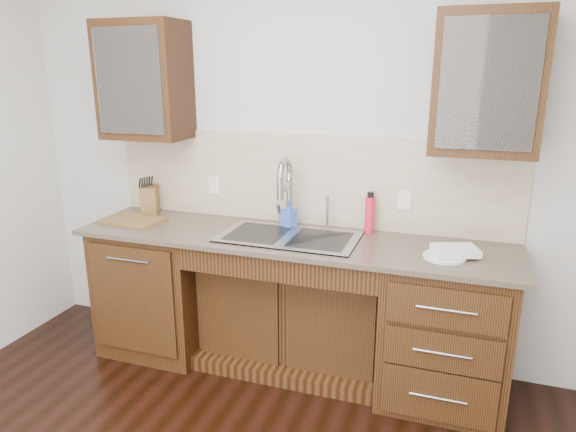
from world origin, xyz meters
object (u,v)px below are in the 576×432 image
(soap_bottle, at_px, (289,214))
(water_bottle, at_px, (370,215))
(knife_block, at_px, (150,199))
(cutting_board, at_px, (133,220))
(plate, at_px, (444,257))

(soap_bottle, distance_m, water_bottle, 0.52)
(knife_block, bearing_deg, soap_bottle, -23.91)
(water_bottle, distance_m, knife_block, 1.57)
(soap_bottle, height_order, knife_block, knife_block)
(soap_bottle, height_order, cutting_board, soap_bottle)
(cutting_board, bearing_deg, soap_bottle, 11.58)
(water_bottle, bearing_deg, knife_block, -179.30)
(soap_bottle, distance_m, plate, 1.02)
(water_bottle, height_order, cutting_board, water_bottle)
(plate, relative_size, cutting_board, 0.61)
(plate, xyz_separation_m, knife_block, (-2.03, 0.29, 0.09))
(water_bottle, xyz_separation_m, plate, (0.47, -0.31, -0.11))
(knife_block, xyz_separation_m, cutting_board, (0.02, -0.24, -0.09))
(knife_block, relative_size, cutting_board, 0.51)
(water_bottle, distance_m, cutting_board, 1.57)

